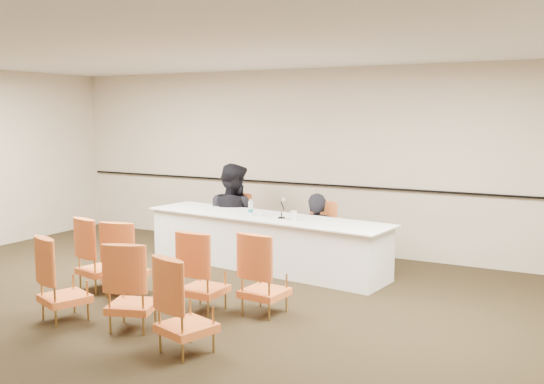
{
  "coord_description": "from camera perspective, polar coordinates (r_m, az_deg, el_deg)",
  "views": [
    {
      "loc": [
        3.98,
        -5.16,
        2.26
      ],
      "look_at": [
        -0.17,
        2.6,
        1.12
      ],
      "focal_mm": 40.0,
      "sensor_mm": 36.0,
      "label": 1
    }
  ],
  "objects": [
    {
      "name": "papers",
      "position": [
        8.57,
        1.99,
        -2.57
      ],
      "size": [
        0.32,
        0.25,
        0.0
      ],
      "primitive_type": "cube",
      "rotation": [
        0.0,
        0.0,
        -0.09
      ],
      "color": "silver",
      "rests_on": "panel_table"
    },
    {
      "name": "ceiling",
      "position": [
        6.56,
        -9.75,
        13.75
      ],
      "size": [
        10.0,
        10.0,
        0.0
      ],
      "primitive_type": "plane",
      "rotation": [
        3.14,
        0.0,
        0.0
      ],
      "color": "silver",
      "rests_on": "ground"
    },
    {
      "name": "panel_table",
      "position": [
        8.95,
        -0.72,
        -4.7
      ],
      "size": [
        3.97,
        1.35,
        0.78
      ],
      "primitive_type": null,
      "rotation": [
        0.0,
        0.0,
        -0.12
      ],
      "color": "white",
      "rests_on": "ground"
    },
    {
      "name": "drinking_glass",
      "position": [
        8.81,
        -1.16,
        -1.98
      ],
      "size": [
        0.08,
        0.08,
        0.1
      ],
      "primitive_type": "cylinder",
      "rotation": [
        0.0,
        0.0,
        -0.4
      ],
      "color": "white",
      "rests_on": "panel_table"
    },
    {
      "name": "floor",
      "position": [
        6.89,
        -9.2,
        -11.85
      ],
      "size": [
        10.0,
        10.0,
        0.0
      ],
      "primitive_type": "plane",
      "color": "black",
      "rests_on": "ground"
    },
    {
      "name": "wall_back",
      "position": [
        10.02,
        4.62,
        2.99
      ],
      "size": [
        10.0,
        0.04,
        3.0
      ],
      "primitive_type": "cube",
      "color": "beige",
      "rests_on": "ground"
    },
    {
      "name": "aud_chair_back_mid",
      "position": [
        6.59,
        -13.02,
        -8.54
      ],
      "size": [
        0.64,
        0.64,
        0.95
      ],
      "primitive_type": null,
      "rotation": [
        0.0,
        0.0,
        0.35
      ],
      "color": "#D65D26",
      "rests_on": "ground"
    },
    {
      "name": "wall_rail",
      "position": [
        10.02,
        4.5,
        0.69
      ],
      "size": [
        9.8,
        0.04,
        0.03
      ],
      "primitive_type": "cube",
      "color": "black",
      "rests_on": "wall_back"
    },
    {
      "name": "panelist_main_chair",
      "position": [
        9.1,
        4.21,
        -3.96
      ],
      "size": [
        0.56,
        0.56,
        0.95
      ],
      "primitive_type": null,
      "rotation": [
        0.0,
        0.0,
        -0.12
      ],
      "color": "#D65D26",
      "rests_on": "ground"
    },
    {
      "name": "panelist_second",
      "position": [
        10.0,
        -3.69,
        -2.93
      ],
      "size": [
        1.09,
        0.92,
        1.97
      ],
      "primitive_type": "imported",
      "rotation": [
        0.0,
        0.0,
        2.94
      ],
      "color": "black",
      "rests_on": "ground"
    },
    {
      "name": "panelist_second_chair",
      "position": [
        10.0,
        -3.69,
        -2.93
      ],
      "size": [
        0.56,
        0.56,
        0.95
      ],
      "primitive_type": null,
      "rotation": [
        0.0,
        0.0,
        -0.12
      ],
      "color": "#D65D26",
      "rests_on": "ground"
    },
    {
      "name": "aud_chair_back_right",
      "position": [
        5.86,
        -8.08,
        -10.42
      ],
      "size": [
        0.63,
        0.63,
        0.95
      ],
      "primitive_type": null,
      "rotation": [
        0.0,
        0.0,
        -0.3
      ],
      "color": "#D65D26",
      "rests_on": "ground"
    },
    {
      "name": "aud_chair_extra",
      "position": [
        8.16,
        -15.95,
        -5.55
      ],
      "size": [
        0.6,
        0.6,
        0.95
      ],
      "primitive_type": null,
      "rotation": [
        0.0,
        0.0,
        -0.24
      ],
      "color": "#D65D26",
      "rests_on": "ground"
    },
    {
      "name": "aud_chair_front_mid",
      "position": [
        7.03,
        -6.47,
        -7.37
      ],
      "size": [
        0.5,
        0.5,
        0.95
      ],
      "primitive_type": null,
      "rotation": [
        0.0,
        0.0,
        -0.01
      ],
      "color": "#D65D26",
      "rests_on": "ground"
    },
    {
      "name": "coffee_cup",
      "position": [
        8.43,
        2.05,
        -2.27
      ],
      "size": [
        0.11,
        0.11,
        0.14
      ],
      "primitive_type": "cylinder",
      "rotation": [
        0.0,
        0.0,
        -0.3
      ],
      "color": "white",
      "rests_on": "panel_table"
    },
    {
      "name": "microphone",
      "position": [
        8.61,
        0.91,
        -1.57
      ],
      "size": [
        0.15,
        0.22,
        0.28
      ],
      "primitive_type": null,
      "rotation": [
        0.0,
        0.0,
        0.27
      ],
      "color": "black",
      "rests_on": "panel_table"
    },
    {
      "name": "water_bottle",
      "position": [
        8.91,
        -2.03,
        -1.44
      ],
      "size": [
        0.1,
        0.1,
        0.24
      ],
      "primitive_type": null,
      "rotation": [
        0.0,
        0.0,
        -0.47
      ],
      "color": "#177982",
      "rests_on": "panel_table"
    },
    {
      "name": "aud_chair_back_left",
      "position": [
        7.07,
        -18.99,
        -7.66
      ],
      "size": [
        0.64,
        0.64,
        0.95
      ],
      "primitive_type": null,
      "rotation": [
        0.0,
        0.0,
        -0.35
      ],
      "color": "#D65D26",
      "rests_on": "ground"
    },
    {
      "name": "panelist_main",
      "position": [
        9.14,
        4.2,
        -5.07
      ],
      "size": [
        0.63,
        0.46,
        1.6
      ],
      "primitive_type": "imported",
      "rotation": [
        0.0,
        0.0,
        3.28
      ],
      "color": "black",
      "rests_on": "ground"
    },
    {
      "name": "aud_chair_front_left",
      "position": [
        7.84,
        -13.6,
        -6.0
      ],
      "size": [
        0.6,
        0.6,
        0.95
      ],
      "primitive_type": null,
      "rotation": [
        0.0,
        0.0,
        0.23
      ],
      "color": "#D65D26",
      "rests_on": "ground"
    },
    {
      "name": "aud_chair_front_right",
      "position": [
        6.89,
        -0.7,
        -7.64
      ],
      "size": [
        0.54,
        0.54,
        0.95
      ],
      "primitive_type": null,
      "rotation": [
        0.0,
        0.0,
        -0.09
      ],
      "color": "#D65D26",
      "rests_on": "ground"
    }
  ]
}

